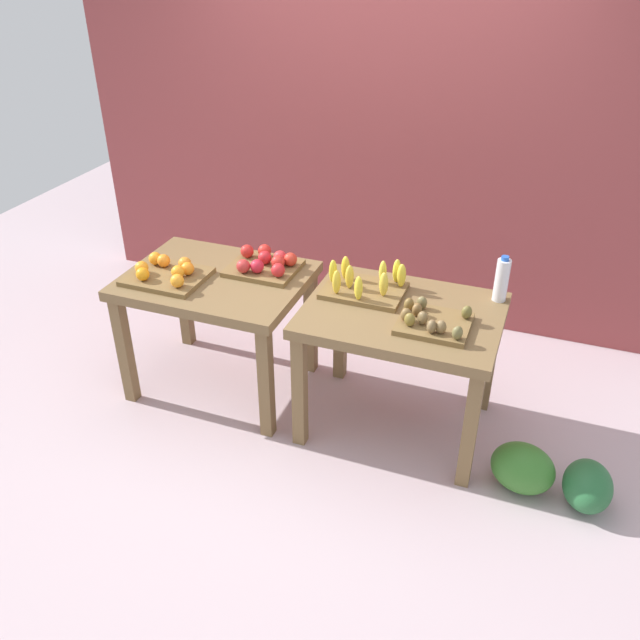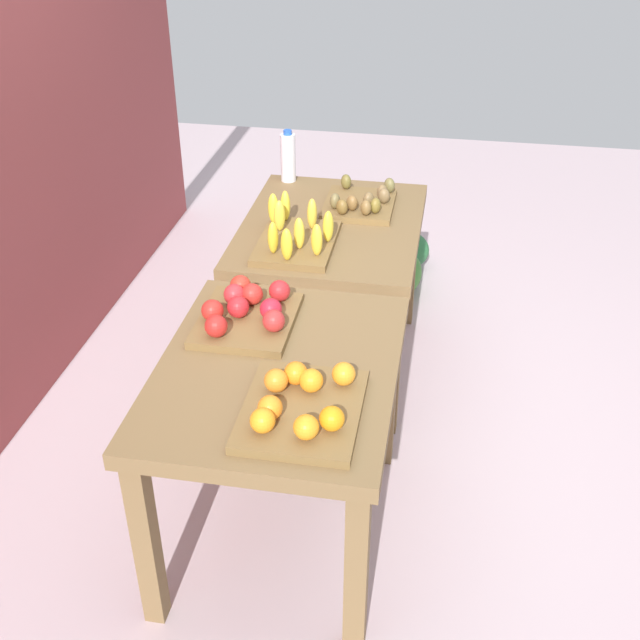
% 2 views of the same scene
% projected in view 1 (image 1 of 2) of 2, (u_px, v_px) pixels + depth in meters
% --- Properties ---
extents(ground_plane, '(8.00, 8.00, 0.00)m').
position_uv_depth(ground_plane, '(306.00, 402.00, 4.07)').
color(ground_plane, '#BEA7AF').
extents(back_wall, '(4.40, 0.12, 3.00)m').
position_uv_depth(back_wall, '(379.00, 103.00, 4.37)').
color(back_wall, brown).
rests_on(back_wall, ground_plane).
extents(display_table_left, '(1.04, 0.80, 0.77)m').
position_uv_depth(display_table_left, '(217.00, 293.00, 3.89)').
color(display_table_left, brown).
rests_on(display_table_left, ground_plane).
extents(display_table_right, '(1.04, 0.80, 0.77)m').
position_uv_depth(display_table_right, '(402.00, 329.00, 3.56)').
color(display_table_right, brown).
rests_on(display_table_right, ground_plane).
extents(orange_bin, '(0.44, 0.36, 0.11)m').
position_uv_depth(orange_bin, '(167.00, 273.00, 3.79)').
color(orange_bin, brown).
rests_on(orange_bin, display_table_left).
extents(apple_bin, '(0.40, 0.34, 0.11)m').
position_uv_depth(apple_bin, '(265.00, 264.00, 3.87)').
color(apple_bin, brown).
rests_on(apple_bin, display_table_left).
extents(banana_crate, '(0.44, 0.33, 0.17)m').
position_uv_depth(banana_crate, '(365.00, 285.00, 3.64)').
color(banana_crate, brown).
rests_on(banana_crate, display_table_right).
extents(kiwi_bin, '(0.37, 0.32, 0.10)m').
position_uv_depth(kiwi_bin, '(432.00, 321.00, 3.34)').
color(kiwi_bin, brown).
rests_on(kiwi_bin, display_table_right).
extents(water_bottle, '(0.07, 0.07, 0.26)m').
position_uv_depth(water_bottle, '(502.00, 280.00, 3.53)').
color(water_bottle, silver).
rests_on(water_bottle, display_table_right).
extents(watermelon_pile, '(0.64, 0.33, 0.26)m').
position_uv_depth(watermelon_pile, '(551.00, 476.00, 3.35)').
color(watermelon_pile, '#266335').
rests_on(watermelon_pile, ground_plane).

